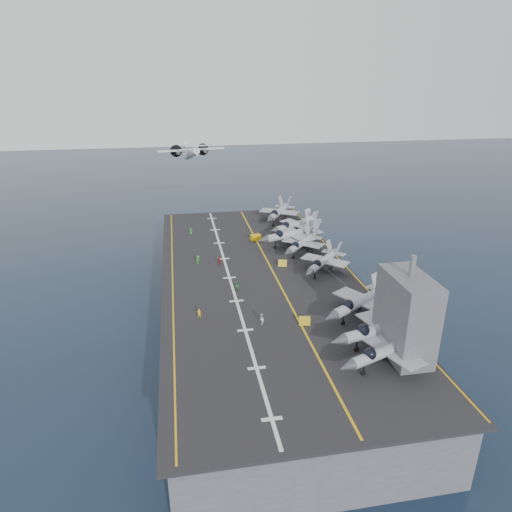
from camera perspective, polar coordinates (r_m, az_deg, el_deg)
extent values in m
plane|color=#142135|center=(95.12, 0.43, -8.18)|extent=(500.00, 500.00, 0.00)
cube|color=#56595E|center=(92.73, 0.44, -5.50)|extent=(36.00, 90.00, 10.00)
cube|color=black|center=(90.46, 0.45, -2.57)|extent=(38.00, 92.00, 0.40)
cube|color=gold|center=(90.92, 2.31, -2.31)|extent=(0.35, 90.00, 0.02)
cube|color=silver|center=(89.55, -3.33, -2.72)|extent=(0.50, 90.00, 0.02)
cube|color=gold|center=(89.10, -10.38, -3.20)|extent=(0.25, 90.00, 0.02)
cube|color=gold|center=(95.24, 11.46, -1.59)|extent=(0.25, 90.00, 0.02)
imported|color=yellow|center=(75.55, -7.12, -7.13)|extent=(1.07, 0.81, 1.61)
imported|color=green|center=(84.02, -2.41, -3.78)|extent=(0.78, 1.11, 1.77)
imported|color=green|center=(96.30, -7.25, -0.48)|extent=(1.20, 1.31, 1.82)
imported|color=#B0151A|center=(95.40, -4.62, -0.61)|extent=(1.19, 1.25, 1.74)
imported|color=#268C33|center=(114.57, -8.16, 3.10)|extent=(1.06, 0.79, 1.63)
imported|color=white|center=(73.12, 0.68, -7.89)|extent=(1.26, 1.33, 1.85)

